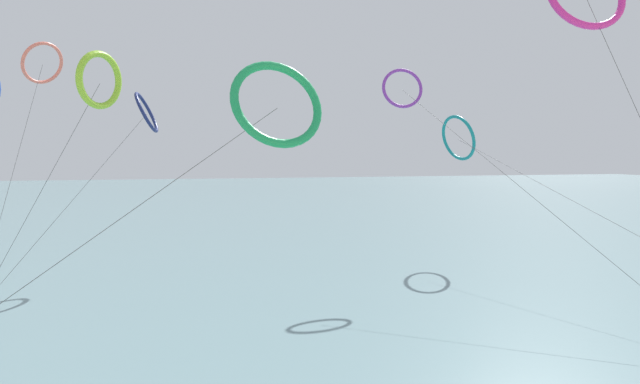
{
  "coord_description": "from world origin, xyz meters",
  "views": [
    {
      "loc": [
        -5.24,
        -2.88,
        10.46
      ],
      "look_at": [
        0.0,
        19.82,
        8.61
      ],
      "focal_mm": 27.05,
      "sensor_mm": 36.0,
      "label": 1
    }
  ],
  "objects_px": {
    "kite_violet": "(403,89)",
    "kite_navy": "(146,113)",
    "kite_lime": "(100,80)",
    "kite_emerald": "(277,104)",
    "kite_coral": "(42,63)",
    "kite_teal": "(458,138)"
  },
  "relations": [
    {
      "from": "kite_emerald",
      "to": "kite_coral",
      "type": "relative_size",
      "value": 1.01
    },
    {
      "from": "kite_violet",
      "to": "kite_coral",
      "type": "height_order",
      "value": "kite_coral"
    },
    {
      "from": "kite_teal",
      "to": "kite_violet",
      "type": "height_order",
      "value": "kite_violet"
    },
    {
      "from": "kite_violet",
      "to": "kite_navy",
      "type": "distance_m",
      "value": 23.26
    },
    {
      "from": "kite_emerald",
      "to": "kite_navy",
      "type": "relative_size",
      "value": 1.25
    },
    {
      "from": "kite_teal",
      "to": "kite_emerald",
      "type": "bearing_deg",
      "value": 125.15
    },
    {
      "from": "kite_teal",
      "to": "kite_navy",
      "type": "bearing_deg",
      "value": 75.81
    },
    {
      "from": "kite_teal",
      "to": "kite_violet",
      "type": "bearing_deg",
      "value": 108.33
    },
    {
      "from": "kite_lime",
      "to": "kite_navy",
      "type": "bearing_deg",
      "value": -151.44
    },
    {
      "from": "kite_violet",
      "to": "kite_lime",
      "type": "height_order",
      "value": "kite_violet"
    },
    {
      "from": "kite_teal",
      "to": "kite_coral",
      "type": "relative_size",
      "value": 1.94
    },
    {
      "from": "kite_coral",
      "to": "kite_lime",
      "type": "bearing_deg",
      "value": 66.65
    },
    {
      "from": "kite_lime",
      "to": "kite_navy",
      "type": "relative_size",
      "value": 1.05
    },
    {
      "from": "kite_navy",
      "to": "kite_emerald",
      "type": "bearing_deg",
      "value": -155.32
    },
    {
      "from": "kite_violet",
      "to": "kite_lime",
      "type": "bearing_deg",
      "value": -155.05
    },
    {
      "from": "kite_lime",
      "to": "kite_coral",
      "type": "height_order",
      "value": "kite_coral"
    },
    {
      "from": "kite_emerald",
      "to": "kite_lime",
      "type": "relative_size",
      "value": 1.2
    },
    {
      "from": "kite_coral",
      "to": "kite_navy",
      "type": "distance_m",
      "value": 9.11
    },
    {
      "from": "kite_teal",
      "to": "kite_coral",
      "type": "xyz_separation_m",
      "value": [
        -38.48,
        1.0,
        6.08
      ]
    },
    {
      "from": "kite_coral",
      "to": "kite_navy",
      "type": "relative_size",
      "value": 1.24
    },
    {
      "from": "kite_emerald",
      "to": "kite_coral",
      "type": "height_order",
      "value": "kite_coral"
    },
    {
      "from": "kite_teal",
      "to": "kite_violet",
      "type": "xyz_separation_m",
      "value": [
        -7.99,
        -4.45,
        4.17
      ]
    }
  ]
}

